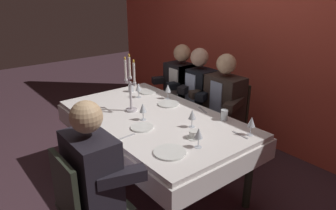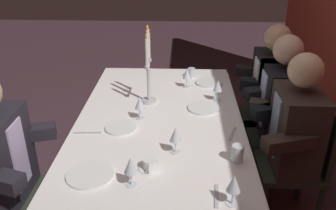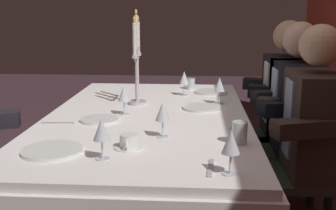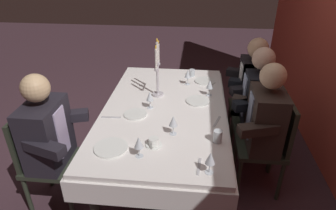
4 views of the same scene
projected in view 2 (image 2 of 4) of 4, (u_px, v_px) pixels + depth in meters
The scene contains 22 objects.
ground_plane at pixel (160, 203), 2.75m from camera, with size 12.00×12.00×0.00m, color #402A32.
dining_table at pixel (159, 133), 2.48m from camera, with size 1.94×1.14×0.74m.
candelabra at pixel (148, 73), 2.55m from camera, with size 0.19×0.11×0.57m.
dinner_plate_0 at pixel (209, 83), 2.96m from camera, with size 0.22×0.22×0.01m, color white.
dinner_plate_1 at pixel (121, 128), 2.29m from camera, with size 0.20×0.20×0.01m, color white.
dinner_plate_2 at pixel (90, 174), 1.86m from camera, with size 0.25×0.25×0.01m, color white.
dinner_plate_3 at pixel (203, 108), 2.55m from camera, with size 0.22×0.22×0.01m, color white.
wine_glass_0 at pixel (234, 184), 1.62m from camera, with size 0.07×0.07×0.16m.
wine_glass_1 at pixel (218, 86), 2.62m from camera, with size 0.07×0.07×0.16m.
wine_glass_2 at pixel (187, 74), 2.84m from camera, with size 0.07×0.07×0.16m.
wine_glass_3 at pixel (140, 103), 2.37m from camera, with size 0.07×0.07×0.16m.
wine_glass_4 at pixel (131, 166), 1.74m from camera, with size 0.07×0.07×0.16m.
wine_glass_5 at pixel (176, 135), 2.00m from camera, with size 0.07×0.07×0.16m.
water_tumbler_0 at pixel (237, 153), 1.96m from camera, with size 0.07×0.07×0.10m, color silver.
water_tumbler_1 at pixel (191, 73), 3.08m from camera, with size 0.06×0.06×0.08m, color silver.
coffee_cup_0 at pixel (150, 165), 1.90m from camera, with size 0.13×0.12×0.06m.
spoon_0 at pixel (217, 196), 1.71m from camera, with size 0.17×0.02×0.01m, color #B7B7BC.
spoon_1 at pixel (232, 134), 2.24m from camera, with size 0.17×0.02×0.01m, color #B7B7BC.
spoon_2 at pixel (88, 133), 2.24m from camera, with size 0.17×0.02×0.01m, color #B7B7BC.
seated_diner_0 at pixel (272, 86), 2.93m from camera, with size 0.63×0.48×1.24m.
seated_diner_1 at pixel (281, 102), 2.66m from camera, with size 0.63×0.48×1.24m.
seated_diner_2 at pixel (296, 129), 2.30m from camera, with size 0.63×0.48×1.24m.
Camera 2 is at (2.13, 0.14, 1.89)m, focal length 38.48 mm.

